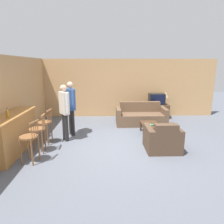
{
  "coord_description": "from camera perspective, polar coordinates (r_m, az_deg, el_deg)",
  "views": [
    {
      "loc": [
        -0.29,
        -5.44,
        2.31
      ],
      "look_at": [
        -0.1,
        0.81,
        0.85
      ],
      "focal_mm": 32.0,
      "sensor_mm": 36.0,
      "label": 1
    }
  ],
  "objects": [
    {
      "name": "tv",
      "position": [
        9.09,
        12.64,
        3.67
      ],
      "size": [
        0.69,
        0.43,
        0.49
      ],
      "color": "black",
      "rests_on": "tv_unit"
    },
    {
      "name": "bar_chair_far",
      "position": [
        6.29,
        -18.61,
        -3.49
      ],
      "size": [
        0.48,
        0.48,
        1.05
      ],
      "color": "brown",
      "rests_on": "ground_plane"
    },
    {
      "name": "bar_chair_near",
      "position": [
        5.19,
        -22.49,
        -7.35
      ],
      "size": [
        0.5,
        0.5,
        1.05
      ],
      "color": "brown",
      "rests_on": "ground_plane"
    },
    {
      "name": "bottle",
      "position": [
        5.5,
        -27.69,
        -0.31
      ],
      "size": [
        0.08,
        0.08,
        0.24
      ],
      "color": "#B27A23",
      "rests_on": "bar_counter"
    },
    {
      "name": "couch_far",
      "position": [
        8.11,
        8.23,
        -1.29
      ],
      "size": [
        1.98,
        0.95,
        0.86
      ],
      "color": "brown",
      "rests_on": "ground_plane"
    },
    {
      "name": "ground_plane",
      "position": [
        5.91,
        1.2,
        -9.85
      ],
      "size": [
        24.0,
        24.0,
        0.0
      ],
      "primitive_type": "plane",
      "color": "#565B66"
    },
    {
      "name": "coffee_table",
      "position": [
        6.91,
        10.86,
        -3.82
      ],
      "size": [
        0.56,
        0.94,
        0.38
      ],
      "color": "#472D1E",
      "rests_on": "ground_plane"
    },
    {
      "name": "wall_back",
      "position": [
        9.15,
        0.07,
        6.81
      ],
      "size": [
        9.4,
        0.08,
        2.6
      ],
      "color": "tan",
      "rests_on": "ground_plane"
    },
    {
      "name": "armchair_near",
      "position": [
        5.75,
        14.19,
        -7.62
      ],
      "size": [
        0.91,
        0.9,
        0.84
      ],
      "color": "#4C3828",
      "rests_on": "ground_plane"
    },
    {
      "name": "bar_chair_mid",
      "position": [
        5.72,
        -20.39,
        -5.27
      ],
      "size": [
        0.45,
        0.45,
        1.05
      ],
      "color": "brown",
      "rests_on": "ground_plane"
    },
    {
      "name": "person_by_window",
      "position": [
        6.76,
        -11.66,
        1.86
      ],
      "size": [
        0.37,
        0.54,
        1.8
      ],
      "color": "black",
      "rests_on": "ground_plane"
    },
    {
      "name": "table_lamp",
      "position": [
        9.17,
        15.09,
        4.65
      ],
      "size": [
        0.25,
        0.25,
        0.55
      ],
      "color": "brown",
      "rests_on": "tv_unit"
    },
    {
      "name": "wall_left",
      "position": [
        7.39,
        -24.19,
        4.14
      ],
      "size": [
        0.08,
        8.65,
        2.6
      ],
      "color": "tan",
      "rests_on": "ground_plane"
    },
    {
      "name": "person_by_counter",
      "position": [
        6.26,
        -13.44,
        0.76
      ],
      "size": [
        0.37,
        0.43,
        1.75
      ],
      "color": "black",
      "rests_on": "ground_plane"
    },
    {
      "name": "book_on_table",
      "position": [
        6.7,
        10.88,
        -3.7
      ],
      "size": [
        0.26,
        0.23,
        0.03
      ],
      "color": "#33704C",
      "rests_on": "coffee_table"
    },
    {
      "name": "bar_counter",
      "position": [
        6.0,
        -26.22,
        -5.46
      ],
      "size": [
        0.55,
        2.12,
        1.06
      ],
      "color": "#A87038",
      "rests_on": "ground_plane"
    },
    {
      "name": "tv_unit",
      "position": [
        9.2,
        12.46,
        0.27
      ],
      "size": [
        1.08,
        0.56,
        0.62
      ],
      "color": "#513823",
      "rests_on": "ground_plane"
    }
  ]
}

